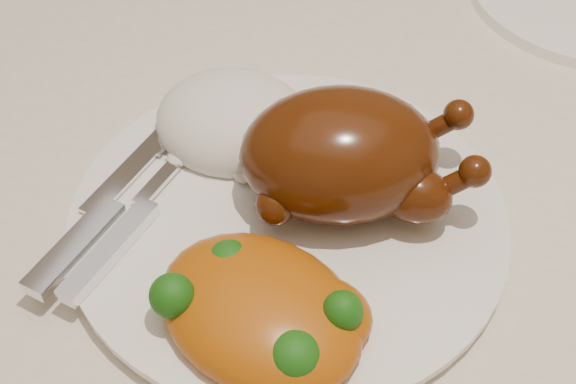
% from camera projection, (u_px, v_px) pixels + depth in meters
% --- Properties ---
extents(dining_table, '(1.60, 0.90, 0.76)m').
position_uv_depth(dining_table, '(282.00, 127.00, 0.74)').
color(dining_table, brown).
rests_on(dining_table, floor).
extents(tablecloth, '(1.73, 1.03, 0.18)m').
position_uv_depth(tablecloth, '(281.00, 64.00, 0.69)').
color(tablecloth, beige).
rests_on(tablecloth, dining_table).
extents(dinner_plate, '(0.33, 0.33, 0.01)m').
position_uv_depth(dinner_plate, '(288.00, 219.00, 0.52)').
color(dinner_plate, white).
rests_on(dinner_plate, tablecloth).
extents(roast_chicken, '(0.17, 0.14, 0.08)m').
position_uv_depth(roast_chicken, '(346.00, 155.00, 0.50)').
color(roast_chicken, '#4F2308').
rests_on(roast_chicken, dinner_plate).
extents(rice_mound, '(0.11, 0.10, 0.06)m').
position_uv_depth(rice_mound, '(233.00, 122.00, 0.56)').
color(rice_mound, white).
rests_on(rice_mound, dinner_plate).
extents(mac_and_cheese, '(0.15, 0.13, 0.05)m').
position_uv_depth(mac_and_cheese, '(265.00, 312.00, 0.45)').
color(mac_and_cheese, '#B4530B').
rests_on(mac_and_cheese, dinner_plate).
extents(cutlery, '(0.05, 0.19, 0.01)m').
position_uv_depth(cutlery, '(115.00, 217.00, 0.51)').
color(cutlery, silver).
rests_on(cutlery, dinner_plate).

